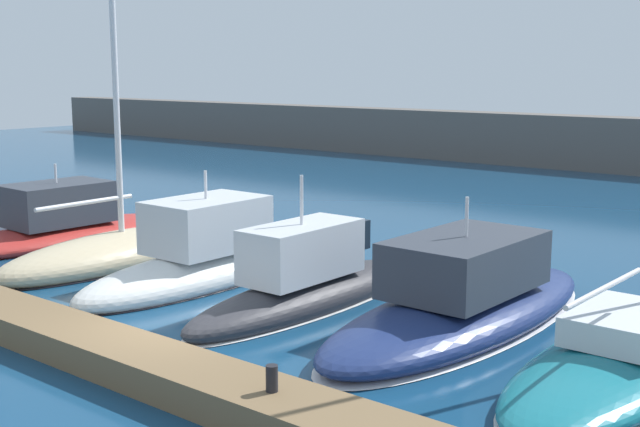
# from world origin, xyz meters

# --- Properties ---
(ground_plane) EXTENTS (120.00, 120.00, 0.00)m
(ground_plane) POSITION_xyz_m (0.00, 0.00, 0.00)
(ground_plane) COLOR navy
(dock_pier) EXTENTS (36.67, 1.46, 0.60)m
(dock_pier) POSITION_xyz_m (0.00, -1.29, 0.30)
(dock_pier) COLOR brown
(dock_pier) RESTS_ON ground_plane
(motorboat_red_second) EXTENTS (3.34, 9.26, 2.89)m
(motorboat_red_second) POSITION_xyz_m (-11.34, 4.98, 0.53)
(motorboat_red_second) COLOR #B72D28
(motorboat_red_second) RESTS_ON ground_plane
(sailboat_sand_third) EXTENTS (2.82, 8.08, 17.67)m
(sailboat_sand_third) POSITION_xyz_m (-7.30, 4.15, 0.40)
(sailboat_sand_third) COLOR beige
(sailboat_sand_third) RESTS_ON ground_plane
(motorboat_white_fourth) EXTENTS (2.52, 7.85, 3.48)m
(motorboat_white_fourth) POSITION_xyz_m (-3.73, 4.22, 0.57)
(motorboat_white_fourth) COLOR white
(motorboat_white_fourth) RESTS_ON ground_plane
(motorboat_charcoal_fifth) EXTENTS (2.05, 8.31, 3.57)m
(motorboat_charcoal_fifth) POSITION_xyz_m (0.00, 4.41, 0.51)
(motorboat_charcoal_fifth) COLOR #2D2D33
(motorboat_charcoal_fifth) RESTS_ON ground_plane
(motorboat_navy_sixth) EXTENTS (3.25, 9.94, 3.23)m
(motorboat_navy_sixth) POSITION_xyz_m (3.73, 5.44, 0.54)
(motorboat_navy_sixth) COLOR navy
(motorboat_navy_sixth) RESTS_ON ground_plane
(sailboat_teal_seventh) EXTENTS (2.91, 8.42, 17.31)m
(sailboat_teal_seventh) POSITION_xyz_m (7.59, 4.62, 0.35)
(sailboat_teal_seventh) COLOR #19707F
(sailboat_teal_seventh) RESTS_ON ground_plane
(dock_bollard) EXTENTS (0.20, 0.20, 0.44)m
(dock_bollard) POSITION_xyz_m (4.04, -1.29, 0.82)
(dock_bollard) COLOR black
(dock_bollard) RESTS_ON dock_pier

